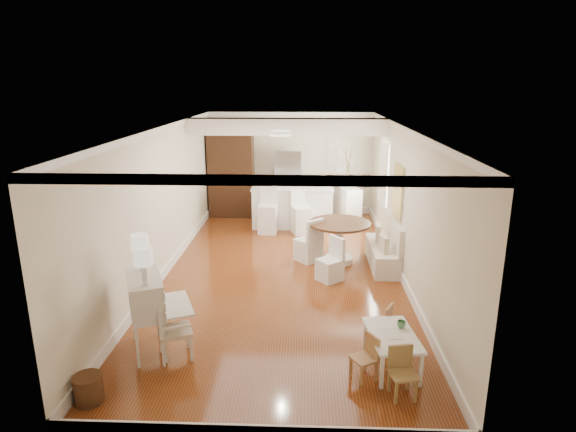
# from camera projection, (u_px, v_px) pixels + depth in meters

# --- Properties ---
(room) EXTENTS (9.00, 9.04, 2.82)m
(room) POSITION_uv_depth(u_px,v_px,m) (285.00, 170.00, 9.09)
(room) COLOR brown
(room) RESTS_ON ground
(secretary_bureau) EXTENTS (1.13, 1.14, 1.10)m
(secretary_bureau) POSITION_uv_depth(u_px,v_px,m) (147.00, 314.00, 6.52)
(secretary_bureau) COLOR silver
(secretary_bureau) RESTS_ON ground
(gustavian_armchair) EXTENTS (0.60, 0.60, 0.80)m
(gustavian_armchair) POSITION_uv_depth(u_px,v_px,m) (175.00, 330.00, 6.41)
(gustavian_armchair) COLOR silver
(gustavian_armchair) RESTS_ON ground
(wicker_basket) EXTENTS (0.40, 0.40, 0.33)m
(wicker_basket) POSITION_uv_depth(u_px,v_px,m) (88.00, 389.00, 5.56)
(wicker_basket) COLOR #4F2E18
(wicker_basket) RESTS_ON ground
(kids_table) EXTENTS (0.69, 1.02, 0.48)m
(kids_table) POSITION_uv_depth(u_px,v_px,m) (391.00, 351.00, 6.21)
(kids_table) COLOR white
(kids_table) RESTS_ON ground
(kids_chair_a) EXTENTS (0.39, 0.39, 0.59)m
(kids_chair_a) POSITION_uv_depth(u_px,v_px,m) (364.00, 358.00, 5.96)
(kids_chair_a) COLOR tan
(kids_chair_a) RESTS_ON ground
(kids_chair_b) EXTENTS (0.37, 0.37, 0.57)m
(kids_chair_b) POSITION_uv_depth(u_px,v_px,m) (381.00, 322.00, 6.86)
(kids_chair_b) COLOR #AB784E
(kids_chair_b) RESTS_ON ground
(kids_chair_c) EXTENTS (0.35, 0.35, 0.62)m
(kids_chair_c) POSITION_uv_depth(u_px,v_px,m) (403.00, 374.00, 5.60)
(kids_chair_c) COLOR olive
(kids_chair_c) RESTS_ON ground
(banquette) EXTENTS (0.52, 1.60, 0.98)m
(banquette) POSITION_uv_depth(u_px,v_px,m) (383.00, 243.00, 9.59)
(banquette) COLOR silver
(banquette) RESTS_ON ground
(dining_table) EXTENTS (1.50, 1.50, 0.86)m
(dining_table) POSITION_uv_depth(u_px,v_px,m) (339.00, 242.00, 9.80)
(dining_table) COLOR #4B2A18
(dining_table) RESTS_ON ground
(slip_chair_near) EXTENTS (0.56, 0.56, 0.82)m
(slip_chair_near) POSITION_uv_depth(u_px,v_px,m) (330.00, 260.00, 8.90)
(slip_chair_near) COLOR white
(slip_chair_near) RESTS_ON ground
(slip_chair_far) EXTENTS (0.63, 0.63, 0.92)m
(slip_chair_far) POSITION_uv_depth(u_px,v_px,m) (308.00, 239.00, 9.89)
(slip_chair_far) COLOR white
(slip_chair_far) RESTS_ON ground
(breakfast_counter) EXTENTS (2.05, 0.65, 1.03)m
(breakfast_counter) POSITION_uv_depth(u_px,v_px,m) (292.00, 208.00, 12.16)
(breakfast_counter) COLOR white
(breakfast_counter) RESTS_ON ground
(bar_stool_left) EXTENTS (0.48, 0.48, 1.12)m
(bar_stool_left) POSITION_uv_depth(u_px,v_px,m) (268.00, 211.00, 11.69)
(bar_stool_left) COLOR white
(bar_stool_left) RESTS_ON ground
(bar_stool_right) EXTENTS (0.54, 0.54, 1.05)m
(bar_stool_right) POSITION_uv_depth(u_px,v_px,m) (301.00, 212.00, 11.68)
(bar_stool_right) COLOR white
(bar_stool_right) RESTS_ON ground
(pantry_cabinet) EXTENTS (1.20, 0.60, 2.30)m
(pantry_cabinet) POSITION_uv_depth(u_px,v_px,m) (231.00, 174.00, 13.09)
(pantry_cabinet) COLOR #381E11
(pantry_cabinet) RESTS_ON ground
(fridge) EXTENTS (0.75, 0.65, 1.80)m
(fridge) POSITION_uv_depth(u_px,v_px,m) (301.00, 184.00, 13.06)
(fridge) COLOR silver
(fridge) RESTS_ON ground
(sideboard) EXTENTS (0.71, 1.07, 0.94)m
(sideboard) POSITION_uv_depth(u_px,v_px,m) (347.00, 204.00, 12.68)
(sideboard) COLOR white
(sideboard) RESTS_ON ground
(pencil_cup) EXTENTS (0.12, 0.12, 0.09)m
(pencil_cup) POSITION_uv_depth(u_px,v_px,m) (401.00, 324.00, 6.30)
(pencil_cup) COLOR #5A9B66
(pencil_cup) RESTS_ON kids_table
(branch_vase) EXTENTS (0.23, 0.23, 0.20)m
(branch_vase) POSITION_uv_depth(u_px,v_px,m) (348.00, 183.00, 12.51)
(branch_vase) COLOR white
(branch_vase) RESTS_ON sideboard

